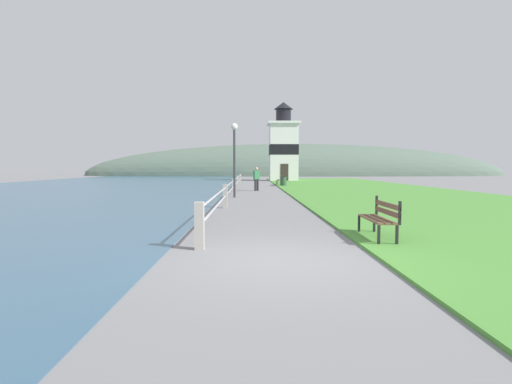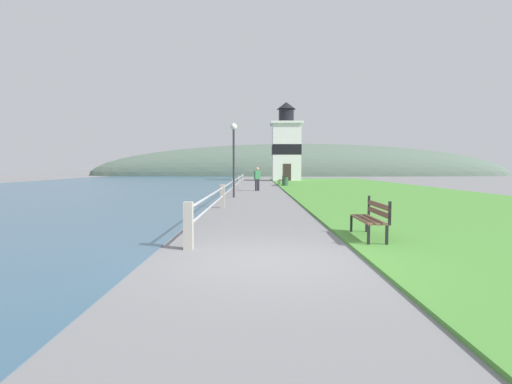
{
  "view_description": "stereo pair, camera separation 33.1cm",
  "coord_description": "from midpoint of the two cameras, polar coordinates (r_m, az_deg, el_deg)",
  "views": [
    {
      "loc": [
        -0.57,
        -6.83,
        1.63
      ],
      "look_at": [
        -0.28,
        14.39,
        0.3
      ],
      "focal_mm": 28.0,
      "sensor_mm": 36.0,
      "label": 1
    },
    {
      "loc": [
        -0.24,
        -6.83,
        1.63
      ],
      "look_at": [
        -0.28,
        14.39,
        0.3
      ],
      "focal_mm": 28.0,
      "sensor_mm": 36.0,
      "label": 2
    }
  ],
  "objects": [
    {
      "name": "ground_plane",
      "position": [
        7.03,
        2.56,
        -9.84
      ],
      "size": [
        160.0,
        160.0,
        0.0
      ],
      "primitive_type": "plane",
      "color": "slate"
    },
    {
      "name": "grass_verge",
      "position": [
        27.57,
        16.26,
        0.12
      ],
      "size": [
        12.0,
        58.43,
        0.06
      ],
      "color": "#4C8E38",
      "rests_on": "ground_plane"
    },
    {
      "name": "water_strip",
      "position": [
        29.74,
        -28.39,
        0.03
      ],
      "size": [
        24.0,
        93.5,
        0.01
      ],
      "color": "#385B75",
      "rests_on": "ground_plane"
    },
    {
      "name": "seawall_railing",
      "position": [
        23.94,
        -3.61,
        1.05
      ],
      "size": [
        0.18,
        32.29,
        0.95
      ],
      "color": "#A8A399",
      "rests_on": "ground_plane"
    },
    {
      "name": "park_bench_near",
      "position": [
        9.29,
        16.4,
        -3.33
      ],
      "size": [
        0.5,
        1.63,
        0.94
      ],
      "rotation": [
        0.0,
        0.0,
        3.13
      ],
      "color": "brown",
      "rests_on": "ground_plane"
    },
    {
      "name": "park_bench_midway",
      "position": [
        35.84,
        3.21,
        1.84
      ],
      "size": [
        0.73,
        1.93,
        0.94
      ],
      "rotation": [
        0.0,
        0.0,
        3.0
      ],
      "color": "brown",
      "rests_on": "ground_plane"
    },
    {
      "name": "lighthouse",
      "position": [
        47.66,
        3.73,
        6.38
      ],
      "size": [
        3.75,
        3.75,
        9.27
      ],
      "color": "white",
      "rests_on": "ground_plane"
    },
    {
      "name": "person_strolling",
      "position": [
        27.32,
        -0.27,
        2.01
      ],
      "size": [
        0.45,
        0.37,
        1.62
      ],
      "rotation": [
        0.0,
        0.0,
        2.05
      ],
      "color": "#28282D",
      "rests_on": "ground_plane"
    },
    {
      "name": "trash_bin",
      "position": [
        33.9,
        3.67,
        1.54
      ],
      "size": [
        0.54,
        0.54,
        0.84
      ],
      "color": "#2D5138",
      "rests_on": "ground_plane"
    },
    {
      "name": "lamp_post",
      "position": [
        21.47,
        -3.55,
        6.54
      ],
      "size": [
        0.36,
        0.36,
        3.96
      ],
      "color": "#333338",
      "rests_on": "ground_plane"
    },
    {
      "name": "distant_hillside",
      "position": [
        76.27,
        5.54,
        2.35
      ],
      "size": [
        80.0,
        16.0,
        12.0
      ],
      "color": "#566B5B",
      "rests_on": "ground_plane"
    }
  ]
}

